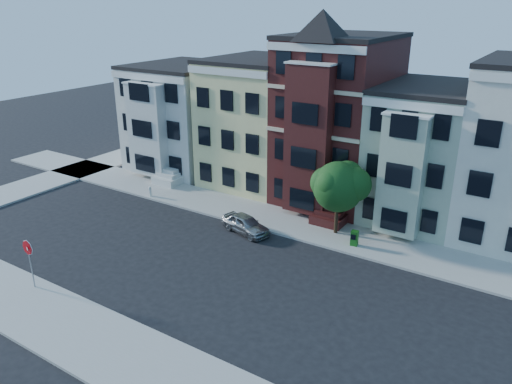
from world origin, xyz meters
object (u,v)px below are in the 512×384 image
Objects in this scene: street_tree at (338,190)px; fire_hydrant at (150,192)px; newspaper_box at (354,238)px; stop_sign at (30,261)px; parked_car at (246,224)px.

street_tree is 9.51× the size of fire_hydrant.
newspaper_box is (1.74, -1.05, -2.52)m from street_tree.
fire_hydrant is 13.80m from stop_sign.
street_tree is 3.24m from newspaper_box.
fire_hydrant is (-14.95, -1.81, -2.69)m from street_tree.
newspaper_box is at bearing 2.60° from fire_hydrant.
stop_sign is (4.19, -13.09, 1.25)m from fire_hydrant.
newspaper_box is at bearing -31.16° from street_tree.
newspaper_box is at bearing -60.74° from parked_car.
stop_sign reaches higher than fire_hydrant.
parked_car is (-5.15, -2.97, -2.53)m from street_tree.
street_tree is at bearing 79.17° from stop_sign.
parked_car is 7.16m from newspaper_box.
stop_sign is (-12.50, -13.85, 1.08)m from newspaper_box.
parked_car is 13.23m from stop_sign.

